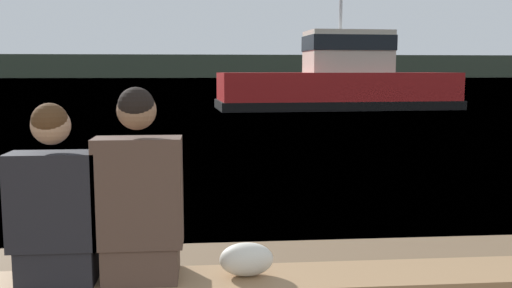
{
  "coord_description": "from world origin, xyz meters",
  "views": [
    {
      "loc": [
        -0.17,
        -0.06,
        1.6
      ],
      "look_at": [
        0.38,
        5.95,
        0.83
      ],
      "focal_mm": 40.0,
      "sensor_mm": 36.0,
      "label": 1
    }
  ],
  "objects_px": {
    "person_left": "(56,208)",
    "person_right": "(139,199)",
    "shopping_bag": "(246,259)",
    "tugboat_red": "(338,84)"
  },
  "relations": [
    {
      "from": "person_left",
      "to": "shopping_bag",
      "type": "height_order",
      "value": "person_left"
    },
    {
      "from": "person_left",
      "to": "shopping_bag",
      "type": "xyz_separation_m",
      "value": [
        1.01,
        0.01,
        -0.31
      ]
    },
    {
      "from": "person_right",
      "to": "person_left",
      "type": "bearing_deg",
      "value": 179.74
    },
    {
      "from": "person_left",
      "to": "person_right",
      "type": "bearing_deg",
      "value": -0.26
    },
    {
      "from": "person_left",
      "to": "tugboat_red",
      "type": "height_order",
      "value": "tugboat_red"
    },
    {
      "from": "person_right",
      "to": "tugboat_red",
      "type": "distance_m",
      "value": 21.96
    },
    {
      "from": "shopping_bag",
      "to": "tugboat_red",
      "type": "xyz_separation_m",
      "value": [
        5.51,
        21.08,
        0.47
      ]
    },
    {
      "from": "shopping_bag",
      "to": "tugboat_red",
      "type": "distance_m",
      "value": 21.8
    },
    {
      "from": "person_left",
      "to": "person_right",
      "type": "xyz_separation_m",
      "value": [
        0.44,
        -0.0,
        0.04
      ]
    },
    {
      "from": "person_left",
      "to": "person_right",
      "type": "distance_m",
      "value": 0.44
    }
  ]
}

